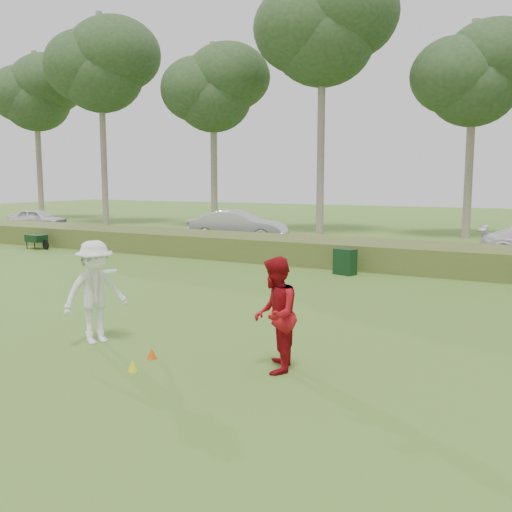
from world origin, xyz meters
The scene contains 16 objects.
ground centered at (0.00, 0.00, 0.00)m, with size 120.00×120.00×0.00m, color #426D24.
reed_strip centered at (0.00, 12.00, 0.45)m, with size 80.00×3.00×0.90m, color #4B5C24.
park_road centered at (0.00, 17.00, 0.03)m, with size 80.00×6.00×0.06m, color #2D2D2D.
tree_0 centered at (-30.00, 23.50, 9.72)m, with size 6.76×6.76×13.00m.
tree_1 centered at (-22.00, 22.20, 10.85)m, with size 7.54×7.54×14.50m.
tree_2 centered at (-14.00, 24.00, 8.97)m, with size 6.50×6.50×12.00m.
tree_3 centered at (-6.00, 23.00, 11.60)m, with size 7.80×7.80×15.50m.
tree_4 centered at (2.00, 24.50, 8.59)m, with size 6.24×6.24×11.50m.
player_white centered at (-1.27, -0.25, 1.01)m, with size 1.19×1.49×2.02m.
player_red centered at (2.57, -0.09, 0.97)m, with size 0.94×0.73×1.93m, color #9E0D16.
cone_orange centered at (0.34, -0.56, 0.10)m, with size 0.18×0.18×0.20m, color #DC4E0B.
cone_yellow centered at (0.48, -1.24, 0.10)m, with size 0.18×0.18×0.19m, color yellow.
utility_cabinet centered at (0.29, 9.78, 0.44)m, with size 0.70×0.44×0.88m, color black.
wheelbarrow centered at (-14.68, 9.84, 0.47)m, with size 1.36×0.75×0.66m.
car_left centered at (-22.83, 16.92, 0.70)m, with size 1.51×3.74×1.28m, color white.
car_mid centered at (-7.57, 16.11, 0.86)m, with size 1.70×4.88×1.61m, color silver.
Camera 1 is at (6.69, -8.36, 3.19)m, focal length 40.00 mm.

